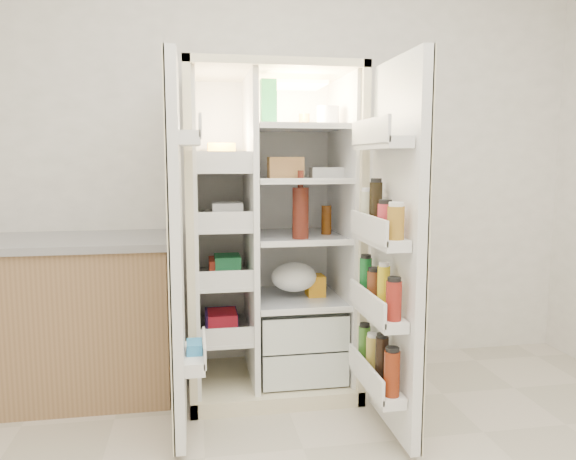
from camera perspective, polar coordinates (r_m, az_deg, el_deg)
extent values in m
cube|color=white|center=(3.43, -2.02, 8.06)|extent=(4.00, 0.02, 2.70)
cube|color=beige|center=(3.38, -2.66, 0.42)|extent=(0.92, 0.04, 1.80)
cube|color=beige|center=(3.03, -10.16, -0.51)|extent=(0.04, 0.70, 1.80)
cube|color=beige|center=(3.15, 6.08, -0.14)|extent=(0.04, 0.70, 1.80)
cube|color=beige|center=(3.06, -1.95, 16.21)|extent=(0.92, 0.70, 0.04)
cube|color=beige|center=(3.28, -1.81, -15.37)|extent=(0.92, 0.70, 0.08)
cube|color=white|center=(3.35, -2.59, 0.70)|extent=(0.84, 0.02, 1.68)
cube|color=white|center=(3.02, -9.60, -0.12)|extent=(0.02, 0.62, 1.68)
cube|color=white|center=(3.14, 5.56, 0.21)|extent=(0.02, 0.62, 1.68)
cube|color=white|center=(3.04, -3.93, 0.01)|extent=(0.03, 0.62, 1.68)
cube|color=silver|center=(3.23, 1.02, -12.96)|extent=(0.47, 0.52, 0.19)
cube|color=silver|center=(3.17, 1.03, -9.57)|extent=(0.47, 0.52, 0.19)
cube|color=#FFD18C|center=(3.13, 0.83, 14.92)|extent=(0.30, 0.30, 0.02)
cube|color=silver|center=(3.15, -6.69, -10.39)|extent=(0.28, 0.58, 0.02)
cube|color=silver|center=(3.07, -6.78, -5.06)|extent=(0.28, 0.58, 0.02)
cube|color=silver|center=(3.02, -6.86, 0.50)|extent=(0.28, 0.58, 0.02)
cube|color=silver|center=(3.00, -6.95, 6.20)|extent=(0.28, 0.58, 0.02)
cube|color=silver|center=(3.15, 0.96, -7.12)|extent=(0.49, 0.58, 0.01)
cube|color=silver|center=(3.08, 0.98, -0.62)|extent=(0.49, 0.58, 0.01)
cube|color=silver|center=(3.05, 0.99, 5.33)|extent=(0.49, 0.58, 0.02)
cube|color=silver|center=(3.06, 1.00, 10.58)|extent=(0.49, 0.58, 0.02)
cube|color=red|center=(3.13, -6.71, -9.34)|extent=(0.16, 0.20, 0.10)
cube|color=#25894D|center=(3.06, -6.80, -3.78)|extent=(0.14, 0.18, 0.12)
cube|color=silver|center=(3.02, -6.87, 1.35)|extent=(0.20, 0.22, 0.07)
cube|color=gold|center=(3.00, -6.97, 7.72)|extent=(0.15, 0.16, 0.14)
cube|color=#483090|center=(3.14, -6.71, -9.43)|extent=(0.18, 0.20, 0.09)
cube|color=red|center=(3.06, -6.79, -3.96)|extent=(0.14, 0.18, 0.10)
cube|color=silver|center=(3.02, -6.88, 1.82)|extent=(0.16, 0.16, 0.12)
sphere|color=orange|center=(3.16, -1.00, -14.61)|extent=(0.07, 0.07, 0.07)
sphere|color=orange|center=(3.21, 0.52, -14.24)|extent=(0.07, 0.07, 0.07)
sphere|color=orange|center=(3.20, 2.48, -14.38)|extent=(0.07, 0.07, 0.07)
sphere|color=orange|center=(3.30, -0.50, -13.66)|extent=(0.07, 0.07, 0.07)
sphere|color=orange|center=(3.30, 1.32, -13.67)|extent=(0.07, 0.07, 0.07)
sphere|color=orange|center=(3.28, 3.22, -13.79)|extent=(0.07, 0.07, 0.07)
sphere|color=orange|center=(3.23, -1.77, -14.11)|extent=(0.07, 0.07, 0.07)
sphere|color=orange|center=(3.33, 2.29, -13.48)|extent=(0.07, 0.07, 0.07)
ellipsoid|color=#416B23|center=(3.19, 0.96, -9.21)|extent=(0.26, 0.24, 0.11)
cylinder|color=#501A11|center=(2.91, 1.31, 1.78)|extent=(0.09, 0.09, 0.27)
cylinder|color=#66310B|center=(3.10, 4.03, 1.08)|extent=(0.06, 0.06, 0.16)
cube|color=green|center=(2.93, -2.07, 13.17)|extent=(0.08, 0.08, 0.24)
cylinder|color=white|center=(3.03, 4.20, 11.77)|extent=(0.12, 0.12, 0.11)
cylinder|color=#996823|center=(3.15, 1.71, 11.34)|extent=(0.06, 0.06, 0.08)
cube|color=silver|center=(3.05, 4.59, 6.00)|extent=(0.24, 0.10, 0.06)
cube|color=#A77643|center=(2.98, -0.26, 6.53)|extent=(0.19, 0.10, 0.12)
ellipsoid|color=white|center=(3.12, 0.62, -5.56)|extent=(0.26, 0.24, 0.17)
cube|color=orange|center=(3.17, 2.86, -5.80)|extent=(0.10, 0.12, 0.12)
cube|color=white|center=(2.48, -11.59, -2.25)|extent=(0.05, 0.40, 1.72)
cube|color=beige|center=(2.48, -12.17, -2.27)|extent=(0.01, 0.40, 1.72)
cube|color=white|center=(2.61, -9.73, -13.10)|extent=(0.09, 0.32, 0.06)
cube|color=white|center=(2.45, -10.24, 9.39)|extent=(0.09, 0.32, 0.06)
cube|color=#338CCC|center=(2.60, -9.74, -12.48)|extent=(0.07, 0.12, 0.10)
cube|color=white|center=(2.56, 11.30, -1.95)|extent=(0.05, 0.58, 1.72)
cube|color=beige|center=(2.57, 11.81, -1.93)|extent=(0.01, 0.58, 1.72)
cube|color=white|center=(2.71, 9.20, -15.47)|extent=(0.11, 0.50, 0.05)
cube|color=white|center=(2.60, 9.36, -8.55)|extent=(0.11, 0.50, 0.05)
cube|color=white|center=(2.53, 9.53, -0.89)|extent=(0.11, 0.50, 0.05)
cube|color=white|center=(2.50, 9.74, 8.90)|extent=(0.11, 0.50, 0.05)
cylinder|color=maroon|center=(2.49, 10.81, -14.53)|extent=(0.07, 0.07, 0.20)
cylinder|color=black|center=(2.60, 9.78, -13.30)|extent=(0.06, 0.06, 0.22)
cylinder|color=gold|center=(2.72, 8.83, -12.77)|extent=(0.06, 0.06, 0.18)
cylinder|color=#3D7627|center=(2.84, 7.98, -11.81)|extent=(0.06, 0.06, 0.19)
cylinder|color=maroon|center=(2.39, 11.00, -7.28)|extent=(0.07, 0.07, 0.17)
cylinder|color=yellow|center=(2.50, 9.95, -6.11)|extent=(0.06, 0.06, 0.21)
cylinder|color=brown|center=(2.63, 8.98, -6.00)|extent=(0.07, 0.07, 0.16)
cylinder|color=#176528|center=(2.74, 8.11, -4.99)|extent=(0.06, 0.06, 0.20)
cylinder|color=#9E6F22|center=(2.33, 11.20, 0.73)|extent=(0.07, 0.07, 0.14)
cylinder|color=#BF313A|center=(2.45, 10.11, 1.07)|extent=(0.07, 0.07, 0.14)
cylinder|color=black|center=(2.57, 9.15, 2.39)|extent=(0.06, 0.06, 0.23)
cylinder|color=beige|center=(2.69, 8.24, 2.10)|extent=(0.06, 0.06, 0.18)
cube|color=olive|center=(3.30, -22.63, -8.79)|extent=(1.18, 0.61, 0.85)
cube|color=gray|center=(3.21, -23.02, -1.15)|extent=(1.22, 0.65, 0.04)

